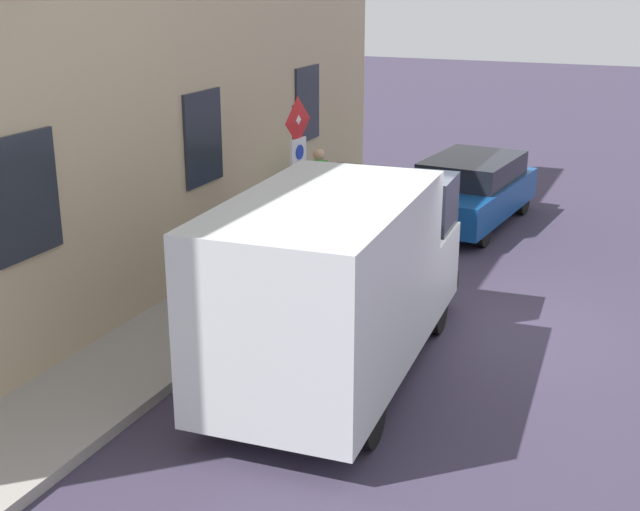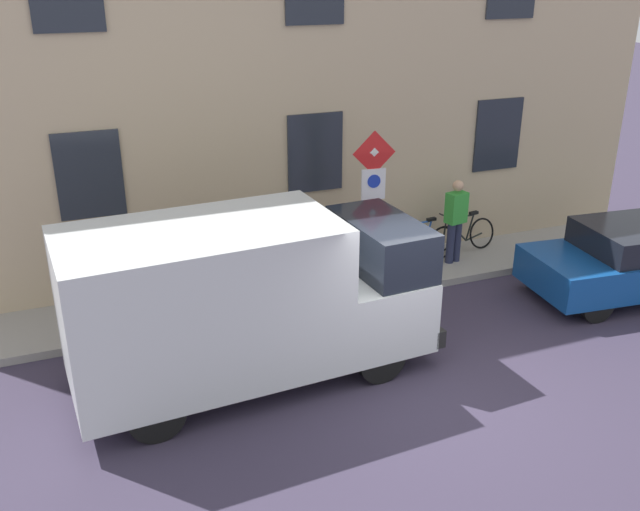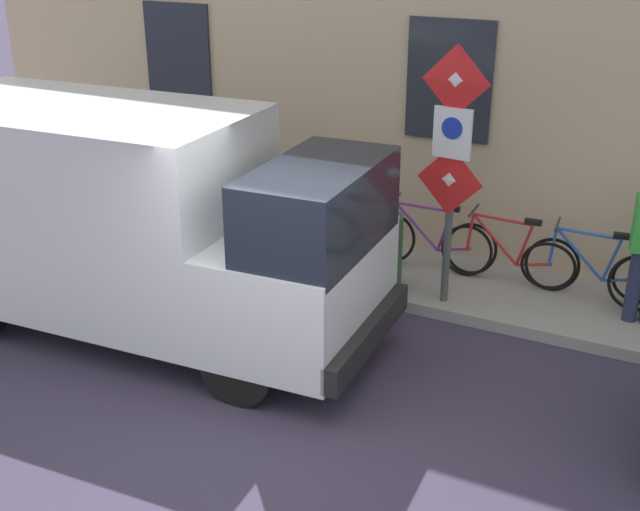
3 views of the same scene
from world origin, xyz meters
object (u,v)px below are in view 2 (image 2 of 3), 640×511
object	(u,v)px
parked_hatchback	(638,257)
sign_post_stacked	(373,196)
bicycle_red	(375,249)
bicycle_blue	(420,242)
delivery_van	(245,298)
bicycle_black	(462,236)
bicycle_purple	(328,257)
pedestrian	(456,219)
litter_bin	(327,270)

from	to	relation	value
parked_hatchback	sign_post_stacked	bearing A→B (deg)	-15.12
bicycle_red	bicycle_blue	bearing A→B (deg)	177.54
sign_post_stacked	delivery_van	world-z (taller)	sign_post_stacked
bicycle_black	bicycle_purple	distance (m)	3.05
pedestrian	litter_bin	size ratio (longest dim) A/B	1.91
sign_post_stacked	delivery_van	size ratio (longest dim) A/B	0.53
bicycle_blue	litter_bin	bearing A→B (deg)	12.28
sign_post_stacked	litter_bin	size ratio (longest dim) A/B	3.18
bicycle_blue	bicycle_purple	bearing A→B (deg)	-5.35
bicycle_purple	delivery_van	bearing A→B (deg)	42.69
bicycle_blue	bicycle_black	bearing A→B (deg)	174.62
bicycle_black	litter_bin	distance (m)	3.45
sign_post_stacked	bicycle_red	xyz separation A→B (m)	(0.90, -0.52, -1.45)
litter_bin	delivery_van	bearing A→B (deg)	134.22
sign_post_stacked	parked_hatchback	size ratio (longest dim) A/B	0.69
bicycle_purple	parked_hatchback	bearing A→B (deg)	146.33
delivery_van	pedestrian	xyz separation A→B (m)	(2.45, -5.04, -0.26)
pedestrian	bicycle_black	bearing A→B (deg)	117.78
bicycle_red	pedestrian	distance (m)	1.73
parked_hatchback	bicycle_purple	size ratio (longest dim) A/B	2.42
bicycle_red	litter_bin	world-z (taller)	litter_bin
litter_bin	bicycle_blue	bearing A→B (deg)	-72.37
parked_hatchback	bicycle_blue	xyz separation A→B (m)	(2.65, 3.11, -0.22)
sign_post_stacked	pedestrian	xyz separation A→B (m)	(0.54, -2.12, -0.89)
bicycle_blue	bicycle_purple	size ratio (longest dim) A/B	1.00
parked_hatchback	bicycle_red	world-z (taller)	parked_hatchback
bicycle_black	pedestrian	xyz separation A→B (m)	(-0.36, 0.44, 0.56)
bicycle_purple	litter_bin	distance (m)	0.82
sign_post_stacked	parked_hatchback	distance (m)	5.12
parked_hatchback	delivery_van	bearing A→B (deg)	6.73
parked_hatchback	pedestrian	size ratio (longest dim) A/B	2.41
bicycle_red	bicycle_purple	xyz separation A→B (m)	(-0.00, 1.02, 0.00)
bicycle_red	bicycle_purple	distance (m)	1.02
bicycle_black	bicycle_blue	bearing A→B (deg)	-8.21
parked_hatchback	pedestrian	bearing A→B (deg)	-36.63
delivery_van	pedestrian	size ratio (longest dim) A/B	3.16
bicycle_blue	litter_bin	distance (m)	2.47
bicycle_purple	pedestrian	world-z (taller)	pedestrian
bicycle_blue	pedestrian	xyz separation A→B (m)	(-0.36, -0.58, 0.56)
bicycle_black	litter_bin	size ratio (longest dim) A/B	1.91
delivery_van	bicycle_blue	world-z (taller)	delivery_van
bicycle_black	bicycle_purple	world-z (taller)	same
sign_post_stacked	litter_bin	world-z (taller)	sign_post_stacked
parked_hatchback	litter_bin	xyz separation A→B (m)	(1.91, 5.46, -0.14)
bicycle_black	bicycle_blue	distance (m)	1.02
parked_hatchback	bicycle_blue	world-z (taller)	parked_hatchback
sign_post_stacked	bicycle_purple	bearing A→B (deg)	28.88
bicycle_black	bicycle_purple	xyz separation A→B (m)	(0.00, 3.05, 0.00)
parked_hatchback	pedestrian	world-z (taller)	pedestrian
bicycle_purple	bicycle_blue	bearing A→B (deg)	173.63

